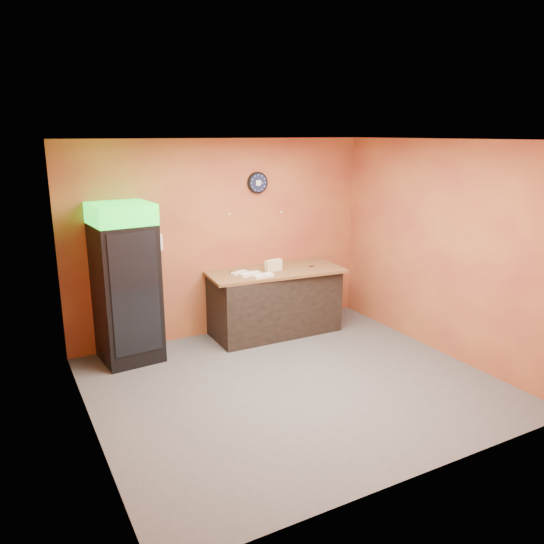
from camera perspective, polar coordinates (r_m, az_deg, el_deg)
floor at (r=6.39m, az=2.28°, el=-11.94°), size 4.50×4.50×0.00m
back_wall at (r=7.64m, az=-5.24°, el=3.60°), size 4.50×0.02×2.80m
left_wall at (r=5.17m, az=-19.62°, el=-2.66°), size 0.02×4.00×2.80m
right_wall at (r=7.28m, az=17.87°, el=2.38°), size 0.02×4.00×2.80m
ceiling at (r=5.71m, az=2.57°, el=14.03°), size 4.50×4.00×0.02m
beverage_cooler at (r=6.92m, az=-15.37°, el=-1.49°), size 0.77×0.78×2.04m
prep_counter at (r=7.78m, az=0.27°, el=-3.30°), size 1.85×0.84×0.92m
wall_clock at (r=7.73m, az=-1.56°, el=9.58°), size 0.31×0.06×0.31m
wall_phone at (r=7.27m, az=-12.20°, el=3.15°), size 0.12×0.11×0.22m
butcher_paper at (r=7.65m, az=0.28°, el=0.12°), size 2.03×1.07×0.04m
sub_roll_stack at (r=7.56m, az=0.16°, el=0.72°), size 0.26×0.12×0.16m
wrapped_sandwich_left at (r=7.32m, az=-2.39°, el=-0.23°), size 0.31×0.15×0.04m
wrapped_sandwich_mid at (r=7.24m, az=-0.99°, el=-0.40°), size 0.31×0.15×0.04m
wrapped_sandwich_right at (r=7.41m, az=-3.52°, el=-0.10°), size 0.27×0.16×0.04m
kitchen_tool at (r=7.82m, az=0.51°, el=0.83°), size 0.06×0.06×0.06m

